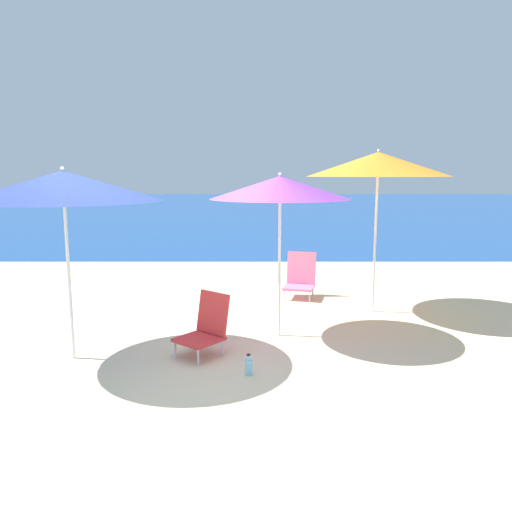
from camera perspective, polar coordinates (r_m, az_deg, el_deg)
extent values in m
plane|color=beige|center=(5.65, -11.64, -11.74)|extent=(60.00, 60.00, 0.00)
cube|color=#19478C|center=(31.51, -2.04, 5.67)|extent=(60.00, 40.00, 0.01)
cylinder|color=white|center=(5.76, -20.56, -2.76)|extent=(0.04, 0.04, 1.73)
cone|color=navy|center=(5.65, -21.16, 7.48)|extent=(2.06, 2.06, 0.32)
sphere|color=white|center=(5.64, -21.26, 9.30)|extent=(0.04, 0.04, 0.04)
cylinder|color=white|center=(6.17, 2.70, -1.46)|extent=(0.04, 0.04, 1.72)
cone|color=purple|center=(6.07, 2.77, 7.82)|extent=(1.71, 1.71, 0.28)
sphere|color=white|center=(6.07, 2.78, 9.31)|extent=(0.04, 0.04, 0.04)
cylinder|color=white|center=(7.45, 13.43, 1.18)|extent=(0.04, 0.04, 1.98)
cone|color=orange|center=(7.38, 13.78, 10.14)|extent=(2.02, 2.02, 0.34)
sphere|color=white|center=(7.38, 13.84, 11.63)|extent=(0.04, 0.04, 0.04)
cylinder|color=silver|center=(5.69, -9.23, -10.52)|extent=(0.02, 0.02, 0.18)
cylinder|color=silver|center=(5.44, -6.63, -11.43)|extent=(0.02, 0.02, 0.18)
cylinder|color=silver|center=(5.93, -6.40, -9.62)|extent=(0.02, 0.02, 0.18)
cylinder|color=silver|center=(5.69, -3.79, -10.43)|extent=(0.02, 0.02, 0.18)
cube|color=red|center=(5.65, -6.53, -9.43)|extent=(0.62, 0.62, 0.04)
cube|color=red|center=(5.72, -4.94, -6.48)|extent=(0.41, 0.37, 0.47)
cylinder|color=silver|center=(8.07, 3.28, -4.52)|extent=(0.02, 0.02, 0.17)
cylinder|color=silver|center=(8.00, 6.14, -4.67)|extent=(0.02, 0.02, 0.17)
cylinder|color=silver|center=(8.45, 3.78, -3.89)|extent=(0.02, 0.02, 0.17)
cylinder|color=silver|center=(8.39, 6.52, -4.02)|extent=(0.02, 0.02, 0.17)
cube|color=pink|center=(8.20, 4.94, -3.58)|extent=(0.58, 0.57, 0.04)
cube|color=pink|center=(8.37, 5.22, -1.32)|extent=(0.49, 0.23, 0.53)
cylinder|color=#8CCCEA|center=(5.18, -0.84, -12.63)|extent=(0.08, 0.08, 0.15)
cylinder|color=#8CCCEA|center=(5.14, -0.85, -11.58)|extent=(0.04, 0.04, 0.05)
cylinder|color=black|center=(5.13, -0.85, -11.23)|extent=(0.04, 0.04, 0.02)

